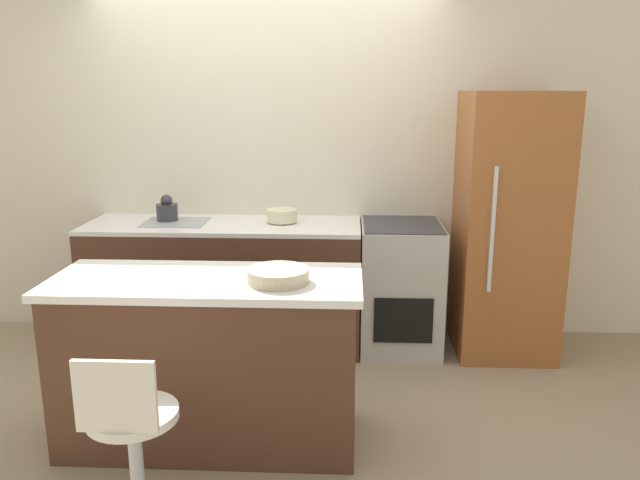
{
  "coord_description": "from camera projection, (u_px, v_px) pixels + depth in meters",
  "views": [
    {
      "loc": [
        0.61,
        -3.95,
        1.83
      ],
      "look_at": [
        0.43,
        -0.31,
        0.95
      ],
      "focal_mm": 35.0,
      "sensor_mm": 36.0,
      "label": 1
    }
  ],
  "objects": [
    {
      "name": "ground_plane",
      "position": [
        260.0,
        362.0,
        4.29
      ],
      "size": [
        14.0,
        14.0,
        0.0
      ],
      "primitive_type": "plane",
      "color": "#998466"
    },
    {
      "name": "wall_back",
      "position": [
        269.0,
        162.0,
        4.65
      ],
      "size": [
        8.0,
        0.06,
        2.6
      ],
      "color": "beige",
      "rests_on": "ground_plane"
    },
    {
      "name": "back_counter",
      "position": [
        225.0,
        284.0,
        4.53
      ],
      "size": [
        1.95,
        0.64,
        0.91
      ],
      "color": "#4C2D1E",
      "rests_on": "ground_plane"
    },
    {
      "name": "kitchen_island",
      "position": [
        210.0,
        360.0,
        3.26
      ],
      "size": [
        1.58,
        0.64,
        0.9
      ],
      "color": "#4C2D1E",
      "rests_on": "ground_plane"
    },
    {
      "name": "oven_range",
      "position": [
        400.0,
        286.0,
        4.47
      ],
      "size": [
        0.57,
        0.65,
        0.91
      ],
      "color": "#B7B2A8",
      "rests_on": "ground_plane"
    },
    {
      "name": "refrigerator",
      "position": [
        507.0,
        226.0,
        4.31
      ],
      "size": [
        0.66,
        0.69,
        1.82
      ],
      "color": "#995628",
      "rests_on": "ground_plane"
    },
    {
      "name": "stool_chair",
      "position": [
        132.0,
        444.0,
        2.6
      ],
      "size": [
        0.38,
        0.38,
        0.83
      ],
      "color": "#B7B7BC",
      "rests_on": "ground_plane"
    },
    {
      "name": "kettle",
      "position": [
        167.0,
        210.0,
        4.47
      ],
      "size": [
        0.15,
        0.15,
        0.19
      ],
      "color": "#333338",
      "rests_on": "back_counter"
    },
    {
      "name": "mixing_bowl",
      "position": [
        282.0,
        215.0,
        4.44
      ],
      "size": [
        0.22,
        0.22,
        0.09
      ],
      "color": "beige",
      "rests_on": "back_counter"
    },
    {
      "name": "fruit_bowl",
      "position": [
        278.0,
        275.0,
        3.07
      ],
      "size": [
        0.31,
        0.31,
        0.07
      ],
      "color": "#C1B28E",
      "rests_on": "kitchen_island"
    }
  ]
}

